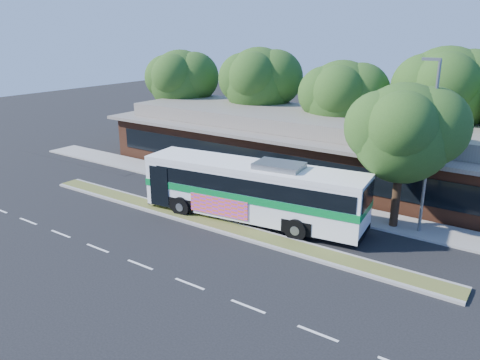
{
  "coord_description": "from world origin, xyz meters",
  "views": [
    {
      "loc": [
        14.82,
        -18.26,
        10.36
      ],
      "look_at": [
        0.04,
        3.03,
        2.0
      ],
      "focal_mm": 35.0,
      "sensor_mm": 36.0,
      "label": 1
    }
  ],
  "objects": [
    {
      "name": "ground",
      "position": [
        0.0,
        0.0,
        0.0
      ],
      "size": [
        120.0,
        120.0,
        0.0
      ],
      "primitive_type": "plane",
      "color": "black",
      "rests_on": "ground"
    },
    {
      "name": "tree_bg_b",
      "position": [
        -6.57,
        16.14,
        6.14
      ],
      "size": [
        6.69,
        6.0,
        9.0
      ],
      "color": "black",
      "rests_on": "ground"
    },
    {
      "name": "parking_lot",
      "position": [
        -18.0,
        10.0,
        0.01
      ],
      "size": [
        14.0,
        12.0,
        0.01
      ],
      "primitive_type": "cube",
      "color": "black",
      "rests_on": "ground"
    },
    {
      "name": "plaza_building",
      "position": [
        0.0,
        12.99,
        2.13
      ],
      "size": [
        33.2,
        11.2,
        4.45
      ],
      "color": "#5A2E1C",
      "rests_on": "ground"
    },
    {
      "name": "lamp_post",
      "position": [
        9.56,
        6.0,
        4.9
      ],
      "size": [
        0.93,
        0.18,
        9.07
      ],
      "color": "slate",
      "rests_on": "ground"
    },
    {
      "name": "median_strip",
      "position": [
        0.0,
        0.6,
        0.07
      ],
      "size": [
        26.0,
        1.1,
        0.15
      ],
      "primitive_type": "cube",
      "color": "#535D27",
      "rests_on": "ground"
    },
    {
      "name": "tree_bg_a",
      "position": [
        -14.58,
        15.14,
        5.87
      ],
      "size": [
        6.47,
        5.8,
        8.63
      ],
      "color": "black",
      "rests_on": "ground"
    },
    {
      "name": "tree_bg_d",
      "position": [
        8.45,
        16.15,
        6.42
      ],
      "size": [
        6.91,
        6.2,
        9.37
      ],
      "color": "black",
      "rests_on": "ground"
    },
    {
      "name": "sidewalk",
      "position": [
        0.0,
        6.4,
        0.06
      ],
      "size": [
        44.0,
        2.6,
        0.12
      ],
      "primitive_type": "cube",
      "color": "gray",
      "rests_on": "ground"
    },
    {
      "name": "sedan",
      "position": [
        -13.76,
        9.49,
        0.62
      ],
      "size": [
        4.48,
        2.31,
        1.24
      ],
      "primitive_type": "imported",
      "rotation": [
        0.0,
        0.0,
        1.71
      ],
      "color": "silver",
      "rests_on": "ground"
    },
    {
      "name": "tree_bg_c",
      "position": [
        1.4,
        15.13,
        5.59
      ],
      "size": [
        6.24,
        5.6,
        8.26
      ],
      "color": "black",
      "rests_on": "ground"
    },
    {
      "name": "sidewalk_tree",
      "position": [
        8.62,
        6.09,
        5.38
      ],
      "size": [
        5.79,
        5.19,
        7.86
      ],
      "color": "black",
      "rests_on": "ground"
    },
    {
      "name": "transit_bus",
      "position": [
        1.37,
        2.41,
        2.0
      ],
      "size": [
        13.03,
        4.32,
        3.59
      ],
      "rotation": [
        0.0,
        0.0,
        0.12
      ],
      "color": "white",
      "rests_on": "ground"
    }
  ]
}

